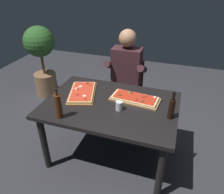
# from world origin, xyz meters

# --- Properties ---
(ground_plane) EXTENTS (6.40, 6.40, 0.00)m
(ground_plane) POSITION_xyz_m (0.00, 0.00, 0.00)
(ground_plane) COLOR #2D2D33
(dining_table) EXTENTS (1.40, 0.96, 0.74)m
(dining_table) POSITION_xyz_m (0.00, 0.00, 0.64)
(dining_table) COLOR black
(dining_table) RESTS_ON ground_plane
(pizza_rectangular_front) EXTENTS (0.55, 0.29, 0.05)m
(pizza_rectangular_front) POSITION_xyz_m (0.23, 0.15, 0.76)
(pizza_rectangular_front) COLOR olive
(pizza_rectangular_front) RESTS_ON dining_table
(pizza_rectangular_left) EXTENTS (0.42, 0.57, 0.05)m
(pizza_rectangular_left) POSITION_xyz_m (-0.37, 0.09, 0.76)
(pizza_rectangular_left) COLOR brown
(pizza_rectangular_left) RESTS_ON dining_table
(wine_bottle_dark) EXTENTS (0.06, 0.06, 0.29)m
(wine_bottle_dark) POSITION_xyz_m (0.62, -0.06, 0.85)
(wine_bottle_dark) COLOR black
(wine_bottle_dark) RESTS_ON dining_table
(oil_bottle_amber) EXTENTS (0.07, 0.07, 0.31)m
(oil_bottle_amber) POSITION_xyz_m (-0.38, -0.39, 0.87)
(oil_bottle_amber) COLOR #47230F
(oil_bottle_amber) RESTS_ON dining_table
(tumbler_near_camera) EXTENTS (0.07, 0.07, 0.09)m
(tumbler_near_camera) POSITION_xyz_m (0.12, -0.08, 0.79)
(tumbler_near_camera) COLOR silver
(tumbler_near_camera) RESTS_ON dining_table
(diner_chair) EXTENTS (0.44, 0.44, 0.87)m
(diner_chair) POSITION_xyz_m (-0.04, 0.86, 0.49)
(diner_chair) COLOR black
(diner_chair) RESTS_ON ground_plane
(seated_diner) EXTENTS (0.53, 0.41, 1.33)m
(seated_diner) POSITION_xyz_m (-0.04, 0.74, 0.74)
(seated_diner) COLOR #23232D
(seated_diner) RESTS_ON ground_plane
(potted_plant_corner) EXTENTS (0.49, 0.49, 1.20)m
(potted_plant_corner) POSITION_xyz_m (-1.56, 1.05, 0.71)
(potted_plant_corner) COLOR #846042
(potted_plant_corner) RESTS_ON ground_plane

